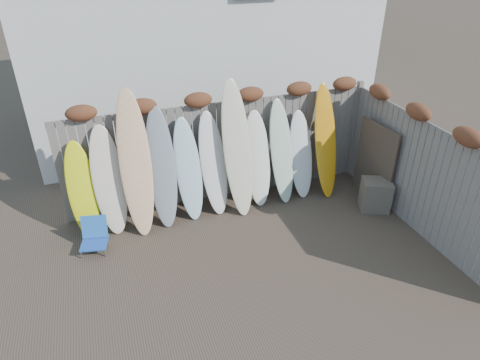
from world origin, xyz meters
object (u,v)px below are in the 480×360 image
object	(u,v)px
beach_chair	(94,235)
wooden_crate	(375,195)
lattice_panel	(375,163)
surfboard_0	(82,190)

from	to	relation	value
beach_chair	wooden_crate	size ratio (longest dim) A/B	0.91
lattice_panel	beach_chair	bearing A→B (deg)	174.01
beach_chair	surfboard_0	bearing A→B (deg)	98.04
beach_chair	surfboard_0	world-z (taller)	surfboard_0
lattice_panel	surfboard_0	distance (m)	5.50
surfboard_0	beach_chair	bearing A→B (deg)	-84.78
beach_chair	lattice_panel	distance (m)	5.41
wooden_crate	surfboard_0	size ratio (longest dim) A/B	0.36
wooden_crate	lattice_panel	distance (m)	0.65
beach_chair	wooden_crate	xyz separation A→B (m)	(5.21, -0.49, 0.05)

